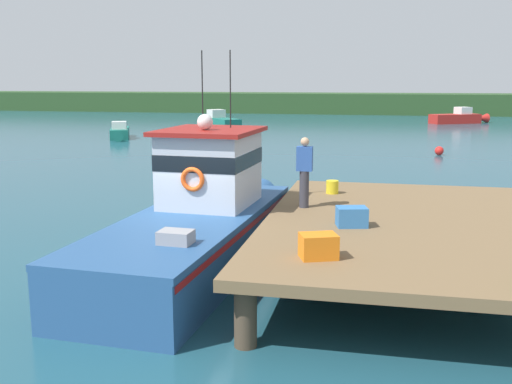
# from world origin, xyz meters

# --- Properties ---
(ground_plane) EXTENTS (200.00, 200.00, 0.00)m
(ground_plane) POSITION_xyz_m (0.00, 0.00, 0.00)
(ground_plane) COLOR #1E4C5B
(dock) EXTENTS (6.00, 9.00, 1.20)m
(dock) POSITION_xyz_m (4.80, 0.00, 1.07)
(dock) COLOR #4C3D2D
(dock) RESTS_ON ground
(main_fishing_boat) EXTENTS (3.02, 9.89, 4.80)m
(main_fishing_boat) POSITION_xyz_m (0.24, -0.00, 1.01)
(main_fishing_boat) COLOR #285184
(main_fishing_boat) RESTS_ON ground
(crate_stack_mid_dock) EXTENTS (0.72, 0.63, 0.41)m
(crate_stack_mid_dock) POSITION_xyz_m (3.21, -3.08, 1.40)
(crate_stack_mid_dock) COLOR orange
(crate_stack_mid_dock) RESTS_ON dock
(crate_stack_near_edge) EXTENTS (0.69, 0.57, 0.40)m
(crate_stack_near_edge) POSITION_xyz_m (3.64, -0.78, 1.40)
(crate_stack_near_edge) COLOR #3370B2
(crate_stack_near_edge) RESTS_ON dock
(bait_bucket) EXTENTS (0.32, 0.32, 0.34)m
(bait_bucket) POSITION_xyz_m (2.97, 2.68, 1.37)
(bait_bucket) COLOR yellow
(bait_bucket) RESTS_ON dock
(deckhand_by_the_boat) EXTENTS (0.36, 0.22, 1.63)m
(deckhand_by_the_boat) POSITION_xyz_m (2.47, 0.83, 2.06)
(deckhand_by_the_boat) COLOR #383842
(deckhand_by_the_boat) RESTS_ON dock
(moored_boat_near_channel) EXTENTS (2.71, 4.79, 1.22)m
(moored_boat_near_channel) POSITION_xyz_m (-13.92, 26.43, 0.42)
(moored_boat_near_channel) COLOR #196B5B
(moored_boat_near_channel) RESTS_ON ground
(moored_boat_off_the_point) EXTENTS (4.92, 5.43, 1.56)m
(moored_boat_off_the_point) POSITION_xyz_m (-9.49, 36.52, 0.54)
(moored_boat_off_the_point) COLOR #196B5B
(moored_boat_off_the_point) RESTS_ON ground
(moored_boat_far_right) EXTENTS (5.82, 4.00, 1.53)m
(moored_boat_far_right) POSITION_xyz_m (11.29, 46.53, 0.53)
(moored_boat_far_right) COLOR red
(moored_boat_far_right) RESTS_ON ground
(mooring_buoy_spare_mooring) EXTENTS (0.50, 0.50, 0.50)m
(mooring_buoy_spare_mooring) POSITION_xyz_m (-3.55, 18.82, 0.25)
(mooring_buoy_spare_mooring) COLOR #EA5B19
(mooring_buoy_spare_mooring) RESTS_ON ground
(mooring_buoy_inshore) EXTENTS (0.48, 0.48, 0.48)m
(mooring_buoy_inshore) POSITION_xyz_m (7.33, 21.34, 0.24)
(mooring_buoy_inshore) COLOR red
(mooring_buoy_inshore) RESTS_ON ground
(mooring_buoy_channel_marker) EXTENTS (0.45, 0.45, 0.45)m
(mooring_buoy_channel_marker) POSITION_xyz_m (-1.31, 9.74, 0.23)
(mooring_buoy_channel_marker) COLOR #EA5B19
(mooring_buoy_channel_marker) RESTS_ON ground
(far_shoreline) EXTENTS (120.00, 8.00, 2.40)m
(far_shoreline) POSITION_xyz_m (0.00, 62.00, 1.20)
(far_shoreline) COLOR #284723
(far_shoreline) RESTS_ON ground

